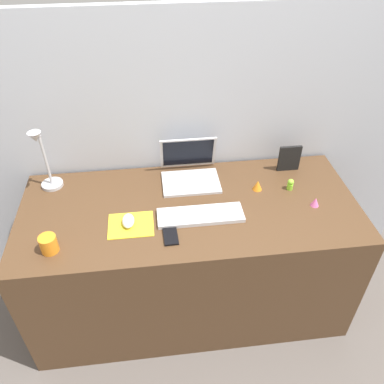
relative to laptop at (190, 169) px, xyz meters
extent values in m
plane|color=#59514C|center=(-0.03, -0.24, -0.79)|extent=(6.00, 6.00, 0.00)
cube|color=#B2B7C1|center=(-0.03, 0.16, 0.00)|extent=(2.87, 0.05, 1.58)
cube|color=#4C331E|center=(-0.03, -0.24, -0.42)|extent=(1.67, 0.72, 0.74)
cube|color=silver|center=(0.00, -0.06, -0.05)|extent=(0.30, 0.21, 0.01)
cube|color=silver|center=(0.00, 0.07, 0.06)|extent=(0.30, 0.06, 0.20)
cube|color=black|center=(0.00, 0.07, 0.06)|extent=(0.27, 0.04, 0.17)
cube|color=silver|center=(0.01, -0.32, -0.04)|extent=(0.41, 0.13, 0.02)
cube|color=yellow|center=(-0.32, -0.34, -0.05)|extent=(0.21, 0.17, 0.00)
ellipsoid|color=silver|center=(-0.33, -0.33, -0.03)|extent=(0.06, 0.10, 0.03)
cube|color=black|center=(-0.14, -0.43, -0.05)|extent=(0.07, 0.13, 0.01)
cylinder|color=#B7B7BC|center=(-0.72, 0.01, -0.04)|extent=(0.11, 0.11, 0.02)
cylinder|color=#B7B7BC|center=(-0.72, 0.01, 0.11)|extent=(0.01, 0.01, 0.29)
cylinder|color=#B7B7BC|center=(-0.72, -0.02, 0.27)|extent=(0.01, 0.09, 0.07)
cone|color=#B7B7BC|center=(-0.72, -0.04, 0.27)|extent=(0.06, 0.06, 0.05)
cube|color=black|center=(0.55, 0.00, 0.02)|extent=(0.12, 0.02, 0.15)
cylinder|color=orange|center=(-0.66, -0.46, -0.01)|extent=(0.08, 0.08, 0.08)
cone|color=orange|center=(0.34, -0.15, -0.03)|extent=(0.05, 0.05, 0.05)
cylinder|color=#8CDB33|center=(0.50, -0.17, -0.04)|extent=(0.03, 0.03, 0.03)
sphere|color=#8CDB33|center=(0.50, -0.17, -0.01)|extent=(0.03, 0.03, 0.03)
cone|color=pink|center=(0.59, -0.31, -0.03)|extent=(0.04, 0.04, 0.05)
camera|label=1|loc=(-0.19, -1.68, 1.21)|focal=36.42mm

